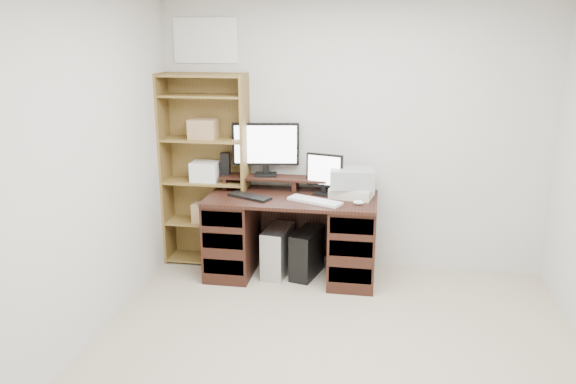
% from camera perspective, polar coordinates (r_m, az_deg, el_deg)
% --- Properties ---
extents(room, '(3.54, 4.04, 2.54)m').
position_cam_1_polar(room, '(3.21, 4.67, -0.38)').
color(room, '#B4A68B').
rests_on(room, ground).
extents(desk, '(1.50, 0.70, 0.75)m').
position_cam_1_polar(desk, '(5.08, 0.39, -4.35)').
color(desk, black).
rests_on(desk, ground).
extents(riser_shelf, '(1.40, 0.22, 0.12)m').
position_cam_1_polar(riser_shelf, '(5.14, 0.76, 1.19)').
color(riser_shelf, black).
rests_on(riser_shelf, desk).
extents(monitor_wide, '(0.61, 0.18, 0.49)m').
position_cam_1_polar(monitor_wide, '(5.17, -2.28, 4.67)').
color(monitor_wide, black).
rests_on(monitor_wide, riser_shelf).
extents(monitor_small, '(0.33, 0.16, 0.37)m').
position_cam_1_polar(monitor_small, '(5.00, 3.72, 2.00)').
color(monitor_small, black).
rests_on(monitor_small, desk).
extents(speaker, '(0.09, 0.09, 0.21)m').
position_cam_1_polar(speaker, '(5.26, -6.39, 2.89)').
color(speaker, black).
rests_on(speaker, riser_shelf).
extents(keyboard_black, '(0.42, 0.29, 0.02)m').
position_cam_1_polar(keyboard_black, '(4.94, -3.92, -0.46)').
color(keyboard_black, black).
rests_on(keyboard_black, desk).
extents(keyboard_white, '(0.49, 0.33, 0.02)m').
position_cam_1_polar(keyboard_white, '(4.80, 2.74, -0.91)').
color(keyboard_white, white).
rests_on(keyboard_white, desk).
extents(mouse, '(0.10, 0.08, 0.04)m').
position_cam_1_polar(mouse, '(4.77, 7.17, -1.06)').
color(mouse, white).
rests_on(mouse, desk).
extents(printer, '(0.40, 0.33, 0.09)m').
position_cam_1_polar(printer, '(4.97, 6.50, -0.00)').
color(printer, beige).
rests_on(printer, desk).
extents(basket, '(0.40, 0.30, 0.16)m').
position_cam_1_polar(basket, '(4.94, 6.54, 1.41)').
color(basket, '#959A9F').
rests_on(basket, printer).
extents(tower_silver, '(0.25, 0.47, 0.44)m').
position_cam_1_polar(tower_silver, '(5.17, -1.03, -5.99)').
color(tower_silver, '#B0B3B7').
rests_on(tower_silver, ground).
extents(tower_black, '(0.28, 0.46, 0.43)m').
position_cam_1_polar(tower_black, '(5.14, 1.94, -6.22)').
color(tower_black, black).
rests_on(tower_black, ground).
extents(bookshelf, '(0.80, 0.30, 1.80)m').
position_cam_1_polar(bookshelf, '(5.32, -8.33, 2.34)').
color(bookshelf, olive).
rests_on(bookshelf, ground).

